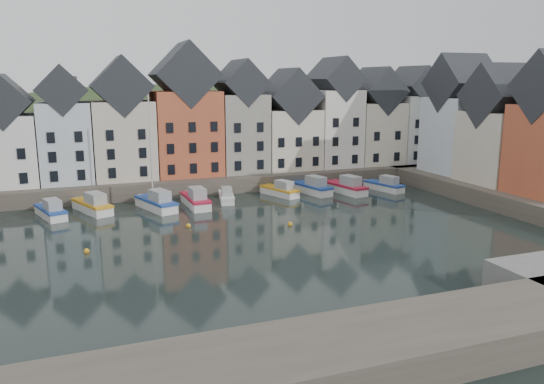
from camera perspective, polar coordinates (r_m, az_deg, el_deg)
ground at (r=48.48m, az=-2.38°, el=-5.77°), size 260.00×260.00×0.00m
far_quay at (r=76.54m, az=-9.39°, el=1.45°), size 90.00×16.00×2.00m
right_quay at (r=70.82m, az=26.52°, el=-0.52°), size 14.00×54.00×2.00m
hillside at (r=106.12m, az=-11.78°, el=-6.25°), size 153.60×70.40×64.00m
far_terrace at (r=74.25m, az=-6.84°, el=7.34°), size 72.37×8.16×17.78m
right_terrace at (r=72.53m, az=23.64°, el=6.35°), size 8.30×24.25×16.36m
mooring_buoys at (r=52.40m, az=-8.38°, el=-4.36°), size 20.50×5.50×0.50m
boat_b at (r=62.71m, az=-22.67°, el=-1.93°), size 3.71×6.49×2.38m
boat_c at (r=63.47m, az=-18.71°, el=-1.40°), size 4.51×7.14×2.63m
boat_d at (r=62.76m, az=-12.30°, el=-1.10°), size 4.27×7.34×13.41m
boat_e at (r=63.47m, az=-8.19°, el=-0.87°), size 2.38×7.03×2.68m
boat_f at (r=65.82m, az=-4.93°, el=-0.49°), size 2.68×5.57×2.05m
boat_g at (r=68.77m, az=0.91°, el=0.15°), size 3.84×6.25×2.30m
boat_h at (r=70.41m, az=4.32°, el=0.49°), size 3.65×7.24×2.66m
boat_i at (r=71.04m, az=8.01°, el=0.51°), size 3.48×7.28×2.68m
boat_j at (r=73.66m, az=12.05°, el=0.69°), size 3.45×6.31×2.32m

